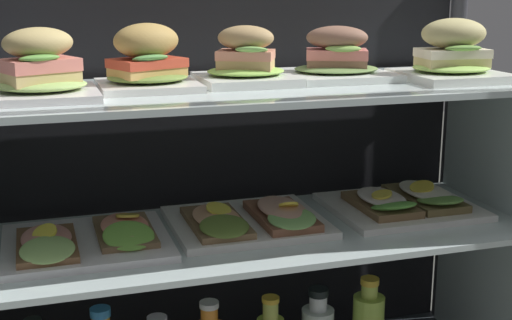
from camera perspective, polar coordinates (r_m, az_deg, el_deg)
name	(u,v)px	position (r m, az deg, el deg)	size (l,w,h in m)	color
case_frame	(241,160)	(1.51, -1.24, -0.03)	(1.18, 0.46, 0.94)	#333338
riser_lower_tier	(256,316)	(1.51, 0.00, -12.26)	(1.10, 0.38, 0.35)	silver
shelf_lower_glass	(256,233)	(1.44, 0.00, -5.83)	(1.12, 0.40, 0.01)	silver
riser_upper_tier	(256,163)	(1.40, 0.00, -0.24)	(1.10, 0.38, 0.28)	silver
shelf_upper_glass	(256,89)	(1.37, 0.00, 5.63)	(1.12, 0.40, 0.01)	silver
plated_roll_sandwich_mid_right	(40,72)	(1.27, -16.76, 6.71)	(0.19, 0.19, 0.12)	white
plated_roll_sandwich_mid_left	(147,63)	(1.34, -8.63, 7.63)	(0.18, 0.18, 0.12)	white
plated_roll_sandwich_near_right_corner	(246,64)	(1.40, -0.81, 7.66)	(0.18, 0.18, 0.11)	white
plated_roll_sandwich_far_left	(336,61)	(1.48, 6.40, 7.78)	(0.21, 0.21, 0.11)	white
plated_roll_sandwich_left_of_center	(452,57)	(1.50, 15.31, 7.87)	(0.20, 0.20, 0.12)	white
open_sandwich_tray_far_right	(87,240)	(1.38, -13.29, -6.17)	(0.30, 0.27, 0.06)	white
open_sandwich_tray_mid_right	(251,219)	(1.45, -0.41, -4.73)	(0.30, 0.28, 0.06)	white
open_sandwich_tray_left_of_center	(404,202)	(1.59, 11.69, -3.29)	(0.30, 0.27, 0.06)	white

